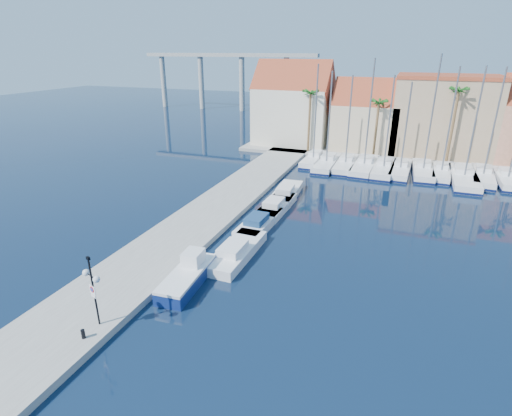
{
  "coord_description": "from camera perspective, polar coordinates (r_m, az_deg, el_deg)",
  "views": [
    {
      "loc": [
        8.41,
        -18.7,
        15.49
      ],
      "look_at": [
        -2.73,
        10.47,
        3.0
      ],
      "focal_mm": 28.0,
      "sensor_mm": 36.0,
      "label": 1
    }
  ],
  "objects": [
    {
      "name": "palm_2",
      "position": [
        61.2,
        26.96,
        14.41
      ],
      "size": [
        2.6,
        2.6,
        11.15
      ],
      "color": "brown",
      "rests_on": "shore_north"
    },
    {
      "name": "motorboat_west_2",
      "position": [
        40.95,
        2.84,
        0.31
      ],
      "size": [
        2.44,
        7.25,
        1.4
      ],
      "rotation": [
        0.0,
        0.0,
        -0.02
      ],
      "color": "white",
      "rests_on": "ground"
    },
    {
      "name": "sailboat_7",
      "position": [
        57.27,
        24.96,
        4.71
      ],
      "size": [
        2.67,
        8.29,
        13.62
      ],
      "rotation": [
        0.0,
        0.0,
        -0.06
      ],
      "color": "white",
      "rests_on": "ground"
    },
    {
      "name": "fishing_boat",
      "position": [
        28.83,
        -9.72,
        -9.45
      ],
      "size": [
        2.4,
        6.04,
        2.07
      ],
      "rotation": [
        0.0,
        0.0,
        0.07
      ],
      "color": "navy",
      "rests_on": "ground"
    },
    {
      "name": "palm_0",
      "position": [
        62.72,
        7.8,
        15.74
      ],
      "size": [
        2.6,
        2.6,
        10.15
      ],
      "color": "brown",
      "rests_on": "shore_north"
    },
    {
      "name": "shore_north",
      "position": [
        68.44,
        21.87,
        7.37
      ],
      "size": [
        54.0,
        16.0,
        0.5
      ],
      "primitive_type": "cube",
      "color": "gray",
      "rests_on": "ground"
    },
    {
      "name": "sailboat_5",
      "position": [
        56.62,
        19.93,
        5.22
      ],
      "size": [
        2.82,
        9.14,
        11.76
      ],
      "rotation": [
        0.0,
        0.0,
        -0.05
      ],
      "color": "white",
      "rests_on": "ground"
    },
    {
      "name": "sailboat_10",
      "position": [
        58.24,
        32.21,
        3.57
      ],
      "size": [
        2.33,
        8.75,
        11.48
      ],
      "rotation": [
        0.0,
        0.0,
        -0.0
      ],
      "color": "white",
      "rests_on": "ground"
    },
    {
      "name": "building_2",
      "position": [
        67.49,
        25.17,
        11.93
      ],
      "size": [
        14.2,
        10.2,
        11.5
      ],
      "color": "tan",
      "rests_on": "shore_north"
    },
    {
      "name": "lamp_post",
      "position": [
        24.43,
        -22.39,
        -9.59
      ],
      "size": [
        1.46,
        0.77,
        4.47
      ],
      "rotation": [
        0.0,
        0.0,
        -0.33
      ],
      "color": "black",
      "rests_on": "quay_west"
    },
    {
      "name": "motorboat_west_0",
      "position": [
        31.91,
        -2.86,
        -6.23
      ],
      "size": [
        2.48,
        7.48,
        1.4
      ],
      "rotation": [
        0.0,
        0.0,
        -0.01
      ],
      "color": "white",
      "rests_on": "ground"
    },
    {
      "name": "sailboat_8",
      "position": [
        56.57,
        27.52,
        4.01
      ],
      "size": [
        3.13,
        11.46,
        13.76
      ],
      "rotation": [
        0.0,
        0.0,
        0.01
      ],
      "color": "white",
      "rests_on": "ground"
    },
    {
      "name": "building_0",
      "position": [
        68.82,
        5.37,
        14.22
      ],
      "size": [
        12.3,
        9.0,
        13.5
      ],
      "color": "beige",
      "rests_on": "shore_north"
    },
    {
      "name": "motorboat_west_3",
      "position": [
        44.89,
        4.36,
        2.24
      ],
      "size": [
        2.88,
        7.57,
        1.4
      ],
      "rotation": [
        0.0,
        0.0,
        0.07
      ],
      "color": "white",
      "rests_on": "ground"
    },
    {
      "name": "sailboat_2",
      "position": [
        57.25,
        12.72,
        6.18
      ],
      "size": [
        2.6,
        9.33,
        12.39
      ],
      "rotation": [
        0.0,
        0.0,
        0.02
      ],
      "color": "white",
      "rests_on": "ground"
    },
    {
      "name": "ground",
      "position": [
        25.69,
        -2.74,
        -15.3
      ],
      "size": [
        260.0,
        260.0,
        0.0
      ],
      "primitive_type": "plane",
      "color": "black",
      "rests_on": "ground"
    },
    {
      "name": "sailboat_4",
      "position": [
        56.54,
        17.8,
        5.46
      ],
      "size": [
        2.8,
        9.65,
        12.52
      ],
      "rotation": [
        0.0,
        0.0,
        -0.03
      ],
      "color": "white",
      "rests_on": "ground"
    },
    {
      "name": "sailboat_0",
      "position": [
        58.9,
        8.29,
        6.96
      ],
      "size": [
        2.46,
        8.51,
        13.66
      ],
      "rotation": [
        0.0,
        0.0,
        -0.03
      ],
      "color": "white",
      "rests_on": "ground"
    },
    {
      "name": "sailboat_1",
      "position": [
        57.34,
        10.12,
        6.4
      ],
      "size": [
        2.56,
        9.55,
        12.87
      ],
      "rotation": [
        0.0,
        0.0,
        -0.0
      ],
      "color": "white",
      "rests_on": "ground"
    },
    {
      "name": "viaduct",
      "position": [
        111.46,
        -4.59,
        19.03
      ],
      "size": [
        48.0,
        2.2,
        14.45
      ],
      "color": "#9E9E99",
      "rests_on": "ground"
    },
    {
      "name": "quay_west",
      "position": [
        39.65,
        -6.92,
        -0.97
      ],
      "size": [
        6.0,
        77.0,
        0.5
      ],
      "primitive_type": "cube",
      "color": "gray",
      "rests_on": "ground"
    },
    {
      "name": "bollard",
      "position": [
        25.11,
        -23.47,
        -16.18
      ],
      "size": [
        0.22,
        0.22,
        0.55
      ],
      "primitive_type": "cylinder",
      "color": "black",
      "rests_on": "quay_west"
    },
    {
      "name": "motorboat_west_1",
      "position": [
        37.01,
        0.42,
        -2.08
      ],
      "size": [
        2.52,
        7.16,
        1.4
      ],
      "rotation": [
        0.0,
        0.0,
        -0.04
      ],
      "color": "white",
      "rests_on": "ground"
    },
    {
      "name": "sailboat_3",
      "position": [
        57.14,
        15.27,
        5.92
      ],
      "size": [
        3.16,
        10.32,
        14.46
      ],
      "rotation": [
        0.0,
        0.0,
        -0.05
      ],
      "color": "white",
      "rests_on": "ground"
    },
    {
      "name": "sailboat_6",
      "position": [
        57.36,
        22.73,
        5.07
      ],
      "size": [
        2.9,
        9.54,
        14.98
      ],
      "rotation": [
        0.0,
        0.0,
        0.04
      ],
      "color": "white",
      "rests_on": "ground"
    },
    {
      "name": "sailboat_9",
      "position": [
        58.15,
        29.65,
        4.07
      ],
      "size": [
        3.26,
        9.67,
        13.64
      ],
      "rotation": [
        0.0,
        0.0,
        -0.08
      ],
      "color": "white",
      "rests_on": "ground"
    },
    {
      "name": "palm_1",
      "position": [
        61.3,
        17.14,
        13.98
      ],
      "size": [
        2.6,
        2.6,
        9.15
      ],
      "color": "brown",
      "rests_on": "shore_north"
    },
    {
      "name": "building_1",
      "position": [
        66.79,
        15.51,
        12.25
      ],
      "size": [
        10.3,
        8.0,
        11.0
      ],
      "color": "#CEB591",
      "rests_on": "shore_north"
    }
  ]
}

